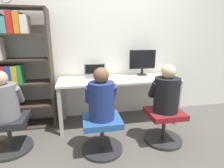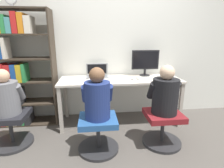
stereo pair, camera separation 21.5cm
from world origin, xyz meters
name	(u,v)px [view 2 (the right image)]	position (x,y,z in m)	size (l,w,h in m)	color
ground_plane	(123,131)	(0.00, 0.00, 0.00)	(14.00, 14.00, 0.00)	#4C4742
wall_back	(117,41)	(0.00, 0.68, 1.30)	(10.00, 0.05, 2.60)	silver
desk	(120,83)	(0.00, 0.31, 0.66)	(1.89, 0.62, 0.74)	beige
desktop_monitor	(145,62)	(0.45, 0.49, 0.97)	(0.46, 0.17, 0.43)	black
laptop	(97,74)	(-0.35, 0.50, 0.78)	(0.36, 0.28, 0.21)	gray
keyboard	(149,78)	(0.45, 0.25, 0.75)	(0.39, 0.15, 0.03)	silver
computer_mouse_by_keyboard	(133,79)	(0.19, 0.24, 0.75)	(0.06, 0.11, 0.03)	silver
office_chair_left	(163,127)	(0.46, -0.36, 0.24)	(0.51, 0.51, 0.44)	#262628
office_chair_right	(98,132)	(-0.38, -0.41, 0.24)	(0.51, 0.51, 0.44)	#262628
person_at_monitor	(165,93)	(0.46, -0.36, 0.69)	(0.39, 0.33, 0.61)	black
person_at_laptop	(97,97)	(-0.38, -0.40, 0.70)	(0.37, 0.31, 0.61)	navy
bookshelf	(16,70)	(-1.58, 0.41, 0.89)	(0.90, 0.34, 1.77)	#382D23
office_chair_side	(11,128)	(-1.50, -0.17, 0.24)	(0.51, 0.51, 0.44)	#262628
person_near_shelf	(6,96)	(-1.50, -0.17, 0.67)	(0.38, 0.31, 0.57)	slate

